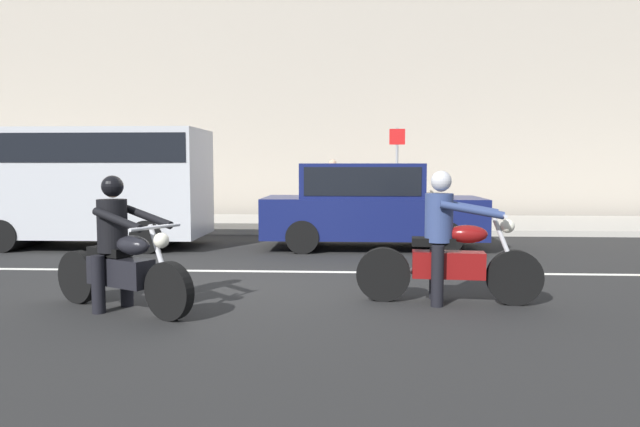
{
  "coord_description": "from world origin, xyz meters",
  "views": [
    {
      "loc": [
        1.25,
        -8.24,
        1.67
      ],
      "look_at": [
        0.86,
        -0.97,
        1.08
      ],
      "focal_mm": 32.94,
      "sensor_mm": 36.0,
      "label": 1
    }
  ],
  "objects_px": {
    "parked_van_silver": "(93,179)",
    "pedestrian_bystander": "(333,185)",
    "parked_sedan_navy": "(368,205)",
    "street_sign_post": "(397,165)",
    "motorcycle_with_rider_denim_blue": "(448,249)",
    "motorcycle_with_rider_black_leather": "(120,256)"
  },
  "relations": [
    {
      "from": "motorcycle_with_rider_denim_blue",
      "to": "street_sign_post",
      "type": "height_order",
      "value": "street_sign_post"
    },
    {
      "from": "parked_sedan_navy",
      "to": "pedestrian_bystander",
      "type": "height_order",
      "value": "pedestrian_bystander"
    },
    {
      "from": "motorcycle_with_rider_denim_blue",
      "to": "parked_sedan_navy",
      "type": "bearing_deg",
      "value": 99.85
    },
    {
      "from": "parked_sedan_navy",
      "to": "street_sign_post",
      "type": "distance_m",
      "value": 4.99
    },
    {
      "from": "parked_sedan_navy",
      "to": "street_sign_post",
      "type": "xyz_separation_m",
      "value": [
        0.94,
        4.83,
        0.83
      ]
    },
    {
      "from": "parked_van_silver",
      "to": "pedestrian_bystander",
      "type": "distance_m",
      "value": 6.58
    },
    {
      "from": "parked_van_silver",
      "to": "pedestrian_bystander",
      "type": "bearing_deg",
      "value": 42.95
    },
    {
      "from": "parked_van_silver",
      "to": "street_sign_post",
      "type": "height_order",
      "value": "street_sign_post"
    },
    {
      "from": "parked_sedan_navy",
      "to": "parked_van_silver",
      "type": "relative_size",
      "value": 0.95
    },
    {
      "from": "parked_van_silver",
      "to": "street_sign_post",
      "type": "xyz_separation_m",
      "value": [
        6.62,
        4.88,
        0.32
      ]
    },
    {
      "from": "motorcycle_with_rider_denim_blue",
      "to": "pedestrian_bystander",
      "type": "xyz_separation_m",
      "value": [
        -1.69,
        9.18,
        0.48
      ]
    },
    {
      "from": "motorcycle_with_rider_denim_blue",
      "to": "street_sign_post",
      "type": "bearing_deg",
      "value": 89.3
    },
    {
      "from": "motorcycle_with_rider_denim_blue",
      "to": "motorcycle_with_rider_black_leather",
      "type": "xyz_separation_m",
      "value": [
        -3.83,
        -0.6,
        -0.02
      ]
    },
    {
      "from": "motorcycle_with_rider_black_leather",
      "to": "parked_van_silver",
      "type": "xyz_separation_m",
      "value": [
        -2.67,
        5.3,
        0.76
      ]
    },
    {
      "from": "motorcycle_with_rider_black_leather",
      "to": "parked_van_silver",
      "type": "height_order",
      "value": "parked_van_silver"
    },
    {
      "from": "motorcycle_with_rider_denim_blue",
      "to": "pedestrian_bystander",
      "type": "bearing_deg",
      "value": 100.42
    },
    {
      "from": "motorcycle_with_rider_denim_blue",
      "to": "parked_sedan_navy",
      "type": "xyz_separation_m",
      "value": [
        -0.83,
        4.76,
        0.22
      ]
    },
    {
      "from": "parked_van_silver",
      "to": "street_sign_post",
      "type": "distance_m",
      "value": 8.23
    },
    {
      "from": "motorcycle_with_rider_denim_blue",
      "to": "street_sign_post",
      "type": "relative_size",
      "value": 0.86
    },
    {
      "from": "motorcycle_with_rider_denim_blue",
      "to": "pedestrian_bystander",
      "type": "relative_size",
      "value": 1.31
    },
    {
      "from": "motorcycle_with_rider_denim_blue",
      "to": "parked_sedan_navy",
      "type": "distance_m",
      "value": 4.83
    },
    {
      "from": "pedestrian_bystander",
      "to": "parked_van_silver",
      "type": "bearing_deg",
      "value": -137.05
    }
  ]
}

